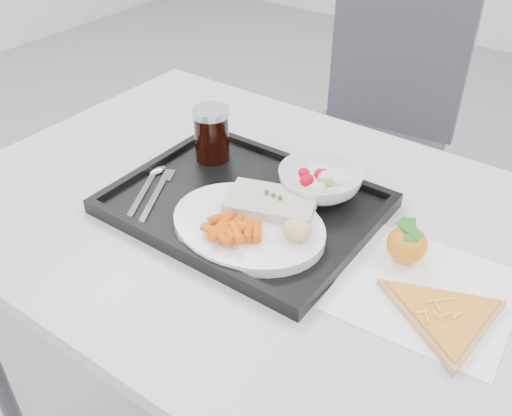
# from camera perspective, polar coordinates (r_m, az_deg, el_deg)

# --- Properties ---
(table) EXTENTS (1.20, 0.80, 0.75)m
(table) POSITION_cam_1_polar(r_m,az_deg,el_deg) (1.05, 1.68, -3.87)
(table) COLOR #AFAFB1
(table) RESTS_ON ground
(chair) EXTENTS (0.46, 0.46, 0.93)m
(chair) POSITION_cam_1_polar(r_m,az_deg,el_deg) (1.82, 11.75, 8.46)
(chair) COLOR #3E3D46
(chair) RESTS_ON ground
(tray) EXTENTS (0.45, 0.35, 0.03)m
(tray) POSITION_cam_1_polar(r_m,az_deg,el_deg) (1.02, -1.15, 0.27)
(tray) COLOR black
(tray) RESTS_ON table
(dinner_plate) EXTENTS (0.27, 0.27, 0.02)m
(dinner_plate) POSITION_cam_1_polar(r_m,az_deg,el_deg) (0.95, -0.77, -1.80)
(dinner_plate) COLOR white
(dinner_plate) RESTS_ON tray
(fish_fillet) EXTENTS (0.17, 0.13, 0.03)m
(fish_fillet) POSITION_cam_1_polar(r_m,az_deg,el_deg) (0.97, 1.56, 0.57)
(fish_fillet) COLOR beige
(fish_fillet) RESTS_ON dinner_plate
(bread_roll) EXTENTS (0.06, 0.06, 0.03)m
(bread_roll) POSITION_cam_1_polar(r_m,az_deg,el_deg) (0.90, 4.13, -2.22)
(bread_roll) COLOR tan
(bread_roll) RESTS_ON dinner_plate
(salad_bowl) EXTENTS (0.15, 0.15, 0.05)m
(salad_bowl) POSITION_cam_1_polar(r_m,az_deg,el_deg) (1.04, 6.43, 2.65)
(salad_bowl) COLOR white
(salad_bowl) RESTS_ON tray
(cola_glass) EXTENTS (0.07, 0.07, 0.11)m
(cola_glass) POSITION_cam_1_polar(r_m,az_deg,el_deg) (1.12, -4.47, 7.49)
(cola_glass) COLOR black
(cola_glass) RESTS_ON tray
(cutlery) EXTENTS (0.12, 0.16, 0.01)m
(cutlery) POSITION_cam_1_polar(r_m,az_deg,el_deg) (1.08, -10.22, 2.29)
(cutlery) COLOR silver
(cutlery) RESTS_ON tray
(napkin) EXTENTS (0.27, 0.26, 0.00)m
(napkin) POSITION_cam_1_polar(r_m,az_deg,el_deg) (0.90, 16.62, -7.98)
(napkin) COLOR white
(napkin) RESTS_ON table
(tangerine) EXTENTS (0.07, 0.07, 0.07)m
(tangerine) POSITION_cam_1_polar(r_m,az_deg,el_deg) (0.92, 14.86, -3.50)
(tangerine) COLOR #F19701
(tangerine) RESTS_ON napkin
(pizza_slice) EXTENTS (0.24, 0.24, 0.02)m
(pizza_slice) POSITION_cam_1_polar(r_m,az_deg,el_deg) (0.86, 18.33, -10.22)
(pizza_slice) COLOR tan
(pizza_slice) RESTS_ON napkin
(carrot_pile) EXTENTS (0.11, 0.09, 0.02)m
(carrot_pile) POSITION_cam_1_polar(r_m,az_deg,el_deg) (0.91, -2.54, -2.11)
(carrot_pile) COLOR #DD5106
(carrot_pile) RESTS_ON dinner_plate
(salad_contents) EXTENTS (0.08, 0.08, 0.02)m
(salad_contents) POSITION_cam_1_polar(r_m,az_deg,el_deg) (1.02, 6.73, 2.86)
(salad_contents) COLOR red
(salad_contents) RESTS_ON salad_bowl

